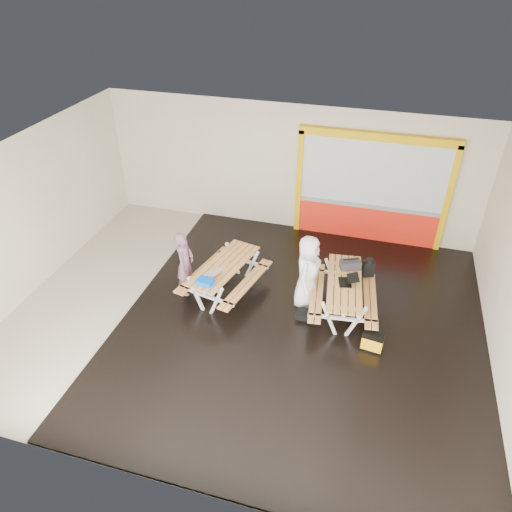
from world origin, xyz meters
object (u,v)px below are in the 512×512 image
(laptop_left, at_px, (213,273))
(toolbox, at_px, (350,265))
(laptop_right, at_px, (348,281))
(blue_pouch, at_px, (205,282))
(picnic_table_right, at_px, (344,289))
(backpack, at_px, (368,267))
(fluke_bag, at_px, (372,342))
(dark_case, at_px, (305,315))
(person_right, at_px, (308,272))
(picnic_table_left, at_px, (225,272))
(person_left, at_px, (185,263))

(laptop_left, distance_m, toolbox, 3.00)
(laptop_right, height_order, blue_pouch, laptop_right)
(picnic_table_right, distance_m, backpack, 0.89)
(laptop_left, xyz_separation_m, fluke_bag, (3.51, -0.49, -0.64))
(laptop_right, height_order, dark_case, laptop_right)
(laptop_right, bearing_deg, backpack, 64.35)
(picnic_table_right, bearing_deg, person_right, 174.38)
(picnic_table_left, distance_m, laptop_right, 2.73)
(blue_pouch, height_order, backpack, backpack)
(picnic_table_left, relative_size, blue_pouch, 6.67)
(person_left, relative_size, person_right, 0.89)
(picnic_table_left, relative_size, backpack, 5.25)
(picnic_table_right, xyz_separation_m, toolbox, (0.04, 0.53, 0.29))
(laptop_left, bearing_deg, person_right, 17.14)
(picnic_table_left, relative_size, laptop_right, 4.85)
(person_right, height_order, laptop_right, person_right)
(backpack, bearing_deg, picnic_table_left, -164.38)
(blue_pouch, relative_size, toolbox, 0.70)
(person_left, bearing_deg, blue_pouch, -129.78)
(picnic_table_left, relative_size, toolbox, 4.66)
(person_left, relative_size, fluke_bag, 3.39)
(fluke_bag, bearing_deg, person_right, 144.77)
(toolbox, bearing_deg, fluke_bag, -65.85)
(picnic_table_right, relative_size, laptop_left, 4.91)
(person_right, relative_size, fluke_bag, 3.80)
(person_left, xyz_separation_m, fluke_bag, (4.24, -0.68, -0.63))
(person_right, xyz_separation_m, dark_case, (0.10, -0.54, -0.74))
(dark_case, bearing_deg, toolbox, 52.45)
(person_right, distance_m, toolbox, 0.97)
(picnic_table_right, distance_m, person_left, 3.53)
(picnic_table_right, relative_size, person_left, 1.43)
(person_left, distance_m, dark_case, 2.88)
(person_left, xyz_separation_m, laptop_left, (0.73, -0.19, 0.01))
(person_right, distance_m, backpack, 1.43)
(person_right, bearing_deg, laptop_left, 111.83)
(laptop_left, relative_size, fluke_bag, 0.98)
(person_left, distance_m, laptop_right, 3.58)
(person_left, bearing_deg, fluke_bag, -101.23)
(picnic_table_left, bearing_deg, blue_pouch, -101.65)
(picnic_table_right, height_order, person_left, person_left)
(person_right, bearing_deg, backpack, -56.36)
(laptop_left, relative_size, dark_case, 1.20)
(picnic_table_left, height_order, laptop_right, laptop_right)
(backpack, bearing_deg, laptop_left, -158.01)
(blue_pouch, bearing_deg, laptop_left, 81.37)
(fluke_bag, bearing_deg, laptop_left, 171.98)
(toolbox, height_order, backpack, toolbox)
(toolbox, relative_size, dark_case, 1.32)
(picnic_table_left, bearing_deg, fluke_bag, -15.17)
(picnic_table_right, relative_size, fluke_bag, 4.83)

